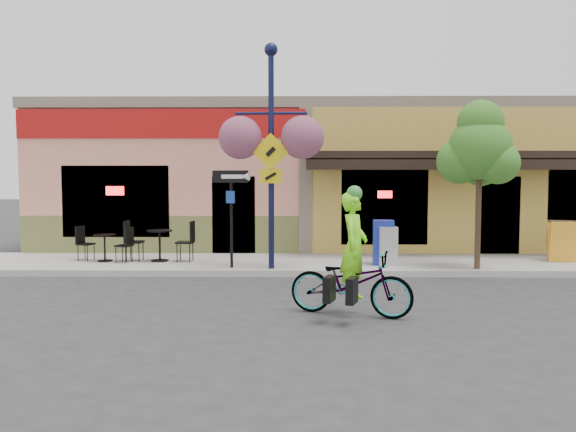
# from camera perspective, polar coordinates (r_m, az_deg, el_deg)

# --- Properties ---
(ground) EXTENTS (90.00, 90.00, 0.00)m
(ground) POSITION_cam_1_polar(r_m,az_deg,el_deg) (12.45, 6.70, -6.61)
(ground) COLOR #2D2D30
(ground) RESTS_ON ground
(sidewalk) EXTENTS (24.00, 3.00, 0.15)m
(sidewalk) POSITION_cam_1_polar(r_m,az_deg,el_deg) (14.40, 5.87, -4.85)
(sidewalk) COLOR #9E9B93
(sidewalk) RESTS_ON ground
(curb) EXTENTS (24.00, 0.12, 0.15)m
(curb) POSITION_cam_1_polar(r_m,az_deg,el_deg) (12.98, 6.45, -5.84)
(curb) COLOR #A8A59E
(curb) RESTS_ON ground
(building) EXTENTS (18.20, 8.20, 4.50)m
(building) POSITION_cam_1_polar(r_m,az_deg,el_deg) (19.71, 4.47, 3.88)
(building) COLOR #E98D73
(building) RESTS_ON ground
(bicycle) EXTENTS (2.18, 1.37, 1.08)m
(bicycle) POSITION_cam_1_polar(r_m,az_deg,el_deg) (9.36, 6.39, -6.76)
(bicycle) COLOR maroon
(bicycle) RESTS_ON ground
(cyclist_rider) EXTENTS (0.62, 0.76, 1.79)m
(cyclist_rider) POSITION_cam_1_polar(r_m,az_deg,el_deg) (9.31, 6.71, -4.63)
(cyclist_rider) COLOR #83FF1A
(cyclist_rider) RESTS_ON ground
(lamp_post) EXTENTS (1.68, 0.72, 5.19)m
(lamp_post) POSITION_cam_1_polar(r_m,az_deg,el_deg) (13.00, -1.72, 6.03)
(lamp_post) COLOR #101435
(lamp_post) RESTS_ON sidewalk
(one_way_sign) EXTENTS (0.90, 0.39, 2.29)m
(one_way_sign) POSITION_cam_1_polar(r_m,az_deg,el_deg) (13.20, -5.77, -0.34)
(one_way_sign) COLOR black
(one_way_sign) RESTS_ON sidewalk
(cafe_set_left) EXTENTS (1.64, 1.13, 0.89)m
(cafe_set_left) POSITION_cam_1_polar(r_m,az_deg,el_deg) (14.92, -18.13, -2.70)
(cafe_set_left) COLOR black
(cafe_set_left) RESTS_ON sidewalk
(cafe_set_right) EXTENTS (1.77, 0.95, 1.04)m
(cafe_set_right) POSITION_cam_1_polar(r_m,az_deg,el_deg) (14.56, -12.91, -2.48)
(cafe_set_right) COLOR black
(cafe_set_right) RESTS_ON sidewalk
(newspaper_box_blue) EXTENTS (0.52, 0.47, 1.08)m
(newspaper_box_blue) POSITION_cam_1_polar(r_m,az_deg,el_deg) (13.87, 9.66, -2.66)
(newspaper_box_blue) COLOR navy
(newspaper_box_blue) RESTS_ON sidewalk
(newspaper_box_grey) EXTENTS (0.49, 0.45, 0.94)m
(newspaper_box_grey) POSITION_cam_1_polar(r_m,az_deg,el_deg) (13.81, 10.01, -3.00)
(newspaper_box_grey) COLOR #A1A1A1
(newspaper_box_grey) RESTS_ON sidewalk
(street_tree) EXTENTS (1.75, 1.75, 3.94)m
(street_tree) POSITION_cam_1_polar(r_m,az_deg,el_deg) (13.68, 18.82, 3.09)
(street_tree) COLOR #3D7A26
(street_tree) RESTS_ON sidewalk
(sandwich_board) EXTENTS (0.72, 0.60, 1.04)m
(sandwich_board) POSITION_cam_1_polar(r_m,az_deg,el_deg) (15.60, 26.21, -2.36)
(sandwich_board) COLOR #FFAC28
(sandwich_board) RESTS_ON sidewalk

